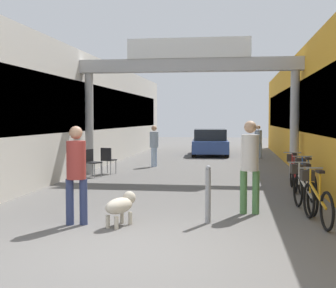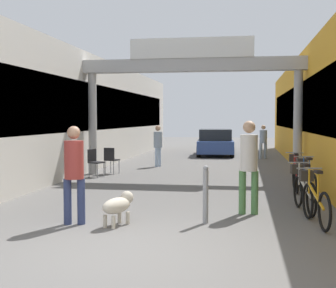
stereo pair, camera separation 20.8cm
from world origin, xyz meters
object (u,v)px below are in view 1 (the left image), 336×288
at_px(pedestrian_with_dog, 76,168).
at_px(pedestrian_carrying_crate, 154,143).
at_px(pedestrian_companion, 250,160).
at_px(bollard_post_metal, 208,194).
at_px(bicycle_silver_second, 303,189).
at_px(cafe_chair_black_nearer, 91,160).
at_px(bicycle_orange_nearest, 316,199).
at_px(bicycle_red_farthest, 293,173).
at_px(parked_car_blue, 210,143).
at_px(cafe_chair_black_farther, 108,158).
at_px(dog_on_leash, 121,205).
at_px(bicycle_blue_third, 306,180).
at_px(pedestrian_elderly_walking, 258,140).

height_order(pedestrian_with_dog, pedestrian_carrying_crate, pedestrian_with_dog).
relative_size(pedestrian_companion, bollard_post_metal, 1.76).
relative_size(bicycle_silver_second, cafe_chair_black_nearer, 1.89).
distance_m(bicycle_orange_nearest, bicycle_red_farthest, 4.00).
height_order(bicycle_red_farthest, parked_car_blue, parked_car_blue).
relative_size(pedestrian_carrying_crate, cafe_chair_black_farther, 1.80).
bearing_deg(pedestrian_companion, cafe_chair_black_farther, 127.17).
xyz_separation_m(bicycle_silver_second, bicycle_red_farthest, (0.14, 2.86, 0.00)).
relative_size(pedestrian_with_dog, bicycle_silver_second, 1.04).
height_order(pedestrian_carrying_crate, dog_on_leash, pedestrian_carrying_crate).
distance_m(bicycle_blue_third, parked_car_blue, 12.86).
xyz_separation_m(bicycle_silver_second, bollard_post_metal, (-1.86, -1.44, 0.09)).
bearing_deg(pedestrian_companion, bicycle_red_farthest, 69.79).
height_order(pedestrian_with_dog, bicycle_blue_third, pedestrian_with_dog).
bearing_deg(bollard_post_metal, pedestrian_with_dog, -168.95).
xyz_separation_m(bicycle_blue_third, parked_car_blue, (-2.91, 12.53, 0.21)).
distance_m(pedestrian_carrying_crate, dog_on_leash, 10.02).
bearing_deg(pedestrian_carrying_crate, cafe_chair_black_farther, -113.53).
xyz_separation_m(pedestrian_companion, cafe_chair_black_farther, (-4.54, 5.99, -0.52)).
bearing_deg(bicycle_silver_second, bicycle_blue_third, 80.23).
distance_m(bollard_post_metal, cafe_chair_black_farther, 7.89).
bearing_deg(bicycle_silver_second, pedestrian_with_dog, -155.56).
relative_size(pedestrian_with_dog, bicycle_orange_nearest, 1.04).
relative_size(bicycle_blue_third, bollard_post_metal, 1.62).
xyz_separation_m(cafe_chair_black_nearer, parked_car_blue, (3.28, 9.44, 0.10)).
bearing_deg(parked_car_blue, bicycle_red_farthest, -76.05).
bearing_deg(pedestrian_carrying_crate, bicycle_red_farthest, -48.50).
distance_m(bicycle_orange_nearest, bicycle_blue_third, 2.70).
bearing_deg(bicycle_orange_nearest, parked_car_blue, 100.06).
relative_size(bicycle_orange_nearest, cafe_chair_black_nearer, 1.89).
xyz_separation_m(pedestrian_companion, dog_on_leash, (-2.26, -1.34, -0.70)).
bearing_deg(bicycle_blue_third, parked_car_blue, 103.09).
bearing_deg(cafe_chair_black_farther, pedestrian_companion, -52.83).
height_order(pedestrian_carrying_crate, parked_car_blue, pedestrian_carrying_crate).
height_order(dog_on_leash, cafe_chair_black_farther, cafe_chair_black_farther).
relative_size(pedestrian_carrying_crate, bicycle_orange_nearest, 0.95).
height_order(bicycle_blue_third, cafe_chair_black_farther, bicycle_blue_third).
relative_size(bicycle_orange_nearest, parked_car_blue, 0.41).
height_order(pedestrian_with_dog, parked_car_blue, pedestrian_with_dog).
bearing_deg(pedestrian_elderly_walking, cafe_chair_black_nearer, -125.63).
relative_size(pedestrian_with_dog, dog_on_leash, 2.13).
bearing_deg(bicycle_silver_second, pedestrian_carrying_crate, 119.03).
xyz_separation_m(pedestrian_carrying_crate, pedestrian_elderly_walking, (4.18, 4.37, -0.02)).
bearing_deg(bicycle_red_farthest, cafe_chair_black_farther, 155.48).
distance_m(dog_on_leash, parked_car_blue, 15.94).
bearing_deg(pedestrian_with_dog, cafe_chair_black_nearer, 105.29).
distance_m(pedestrian_elderly_walking, bicycle_red_farthest, 9.64).
xyz_separation_m(pedestrian_elderly_walking, parked_car_blue, (-2.33, 1.61, -0.24)).
bearing_deg(dog_on_leash, cafe_chair_black_nearer, 111.70).
xyz_separation_m(dog_on_leash, bicycle_blue_third, (3.62, 3.39, 0.08)).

